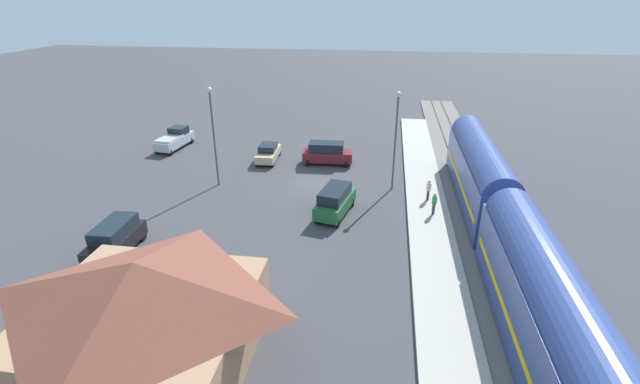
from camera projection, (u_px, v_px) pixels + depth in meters
ground_plane at (312, 184)px, 40.47m from camera, size 200.00×200.00×0.00m
railway_track at (471, 192)px, 38.55m from camera, size 4.80×70.00×0.30m
platform at (424, 189)px, 39.06m from camera, size 3.20×46.00×0.30m
passenger_train at (503, 218)px, 28.16m from camera, size 2.93×33.75×4.98m
station_building at (143, 312)px, 20.01m from camera, size 10.14×9.59×5.43m
pedestrian_on_platform at (434, 202)px, 33.91m from camera, size 0.36×0.36×1.71m
pedestrian_waiting_far at (429, 189)px, 36.24m from camera, size 0.36×0.36×1.71m
sedan_tan at (268, 152)px, 45.59m from camera, size 2.02×4.57×1.74m
suv_green at (335, 200)px, 34.53m from camera, size 2.92×5.20×2.22m
suv_maroon at (327, 153)px, 44.66m from camera, size 4.99×2.59×2.22m
suv_black at (115, 238)px, 29.26m from camera, size 2.08×4.95×2.22m
pickup_silver at (175, 139)px, 49.28m from camera, size 2.53×5.58×2.14m
light_pole_near_platform at (396, 130)px, 37.24m from camera, size 0.44×0.44×8.56m
light_pole_lot_center at (213, 126)px, 37.99m from camera, size 0.44×0.44×8.74m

